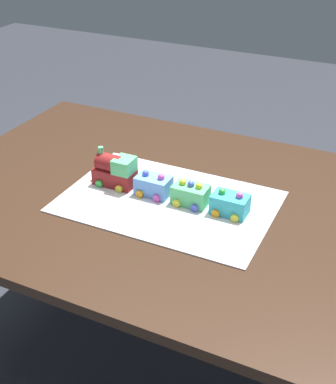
% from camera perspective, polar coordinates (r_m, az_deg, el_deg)
% --- Properties ---
extents(ground_plane, '(8.00, 8.00, 0.00)m').
position_cam_1_polar(ground_plane, '(2.04, -0.75, -18.31)').
color(ground_plane, '#2D3038').
extents(dining_table, '(1.40, 1.00, 0.74)m').
position_cam_1_polar(dining_table, '(1.62, -0.90, -3.46)').
color(dining_table, '#382316').
rests_on(dining_table, ground).
extents(cake_board, '(0.60, 0.40, 0.00)m').
position_cam_1_polar(cake_board, '(1.52, 0.00, -1.04)').
color(cake_board, silver).
rests_on(cake_board, dining_table).
extents(cake_locomotive, '(0.14, 0.08, 0.12)m').
position_cam_1_polar(cake_locomotive, '(1.58, -5.75, 2.31)').
color(cake_locomotive, maroon).
rests_on(cake_locomotive, cake_board).
extents(cake_car_flatbed_sky_blue, '(0.10, 0.08, 0.07)m').
position_cam_1_polar(cake_car_flatbed_sky_blue, '(1.54, -1.58, 0.73)').
color(cake_car_flatbed_sky_blue, '#669EEA').
rests_on(cake_car_flatbed_sky_blue, cake_board).
extents(cake_car_hopper_mint_green, '(0.10, 0.08, 0.07)m').
position_cam_1_polar(cake_car_hopper_mint_green, '(1.49, 2.46, -0.24)').
color(cake_car_hopper_mint_green, '#59CC7A').
rests_on(cake_car_hopper_mint_green, cake_board).
extents(cake_car_tanker_turquoise, '(0.10, 0.08, 0.07)m').
position_cam_1_polar(cake_car_tanker_turquoise, '(1.46, 6.71, -1.30)').
color(cake_car_tanker_turquoise, '#38B7C6').
rests_on(cake_car_tanker_turquoise, cake_board).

